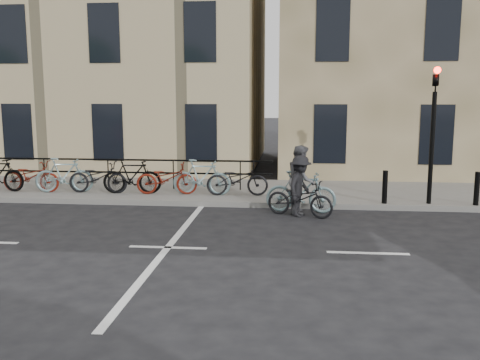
{
  "coord_description": "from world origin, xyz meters",
  "views": [
    {
      "loc": [
        2.5,
        -10.31,
        3.09
      ],
      "look_at": [
        1.28,
        1.97,
        1.1
      ],
      "focal_mm": 40.0,
      "sensor_mm": 36.0,
      "label": 1
    }
  ],
  "objects": [
    {
      "name": "cyclist_dark",
      "position": [
        2.7,
        3.11,
        0.62
      ],
      "size": [
        1.86,
        1.22,
        1.57
      ],
      "rotation": [
        0.0,
        0.0,
        1.19
      ],
      "color": "black",
      "rests_on": "ground"
    },
    {
      "name": "traffic_light",
      "position": [
        6.2,
        4.34,
        2.45
      ],
      "size": [
        0.18,
        0.3,
        3.9
      ],
      "color": "black",
      "rests_on": "sidewalk"
    },
    {
      "name": "sidewalk",
      "position": [
        -4.0,
        6.0,
        0.07
      ],
      "size": [
        46.0,
        4.0,
        0.15
      ],
      "primitive_type": "cube",
      "color": "slate",
      "rests_on": "ground"
    },
    {
      "name": "building_west",
      "position": [
        -9.0,
        13.0,
        5.15
      ],
      "size": [
        20.0,
        10.0,
        10.0
      ],
      "primitive_type": "cube",
      "color": "tan",
      "rests_on": "sidewalk"
    },
    {
      "name": "bollard_east",
      "position": [
        5.0,
        4.25,
        0.6
      ],
      "size": [
        0.14,
        0.14,
        0.9
      ],
      "primitive_type": "cylinder",
      "color": "black",
      "rests_on": "sidewalk"
    },
    {
      "name": "ground",
      "position": [
        0.0,
        0.0,
        0.0
      ],
      "size": [
        120.0,
        120.0,
        0.0
      ],
      "primitive_type": "plane",
      "color": "black",
      "rests_on": "ground"
    },
    {
      "name": "parked_bikes",
      "position": [
        -3.3,
        5.04,
        0.64
      ],
      "size": [
        10.4,
        1.23,
        1.05
      ],
      "color": "black",
      "rests_on": "sidewalk"
    },
    {
      "name": "building_east",
      "position": [
        9.0,
        13.0,
        6.15
      ],
      "size": [
        14.0,
        10.0,
        12.0
      ],
      "primitive_type": "cube",
      "color": "#8C7C54",
      "rests_on": "sidewalk"
    },
    {
      "name": "cyclist_grey",
      "position": [
        2.73,
        3.55,
        0.72
      ],
      "size": [
        1.87,
        0.91,
        1.78
      ],
      "rotation": [
        0.0,
        0.0,
        1.5
      ],
      "color": "#7C9DA2",
      "rests_on": "ground"
    },
    {
      "name": "bollard_west",
      "position": [
        7.4,
        4.25,
        0.6
      ],
      "size": [
        0.14,
        0.14,
        0.9
      ],
      "primitive_type": "cylinder",
      "color": "black",
      "rests_on": "sidewalk"
    }
  ]
}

